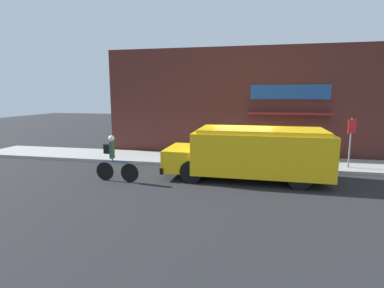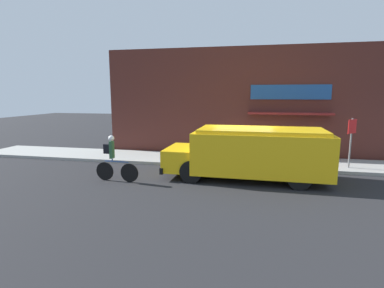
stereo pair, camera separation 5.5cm
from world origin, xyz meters
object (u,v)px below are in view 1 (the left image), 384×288
at_px(cyclist, 114,159).
at_px(trash_bin, 218,147).
at_px(stop_sign_post, 351,135).
at_px(school_bus, 252,152).

distance_m(cyclist, trash_bin, 5.88).
bearing_deg(trash_bin, cyclist, -125.35).
distance_m(stop_sign_post, trash_bin, 6.07).
bearing_deg(stop_sign_post, cyclist, -159.17).
relative_size(school_bus, stop_sign_post, 2.92).
bearing_deg(school_bus, cyclist, -164.29).
relative_size(stop_sign_post, trash_bin, 2.18).
bearing_deg(stop_sign_post, trash_bin, 167.77).
xyz_separation_m(school_bus, cyclist, (-5.13, -1.38, -0.23)).
height_order(cyclist, trash_bin, cyclist).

